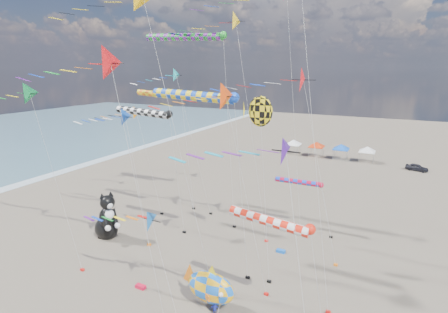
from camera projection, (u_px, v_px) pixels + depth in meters
delta_kite_0 at (106, 120)px, 36.23m from camera, size 11.31×2.06×14.61m
delta_kite_1 at (252, 161)px, 16.88m from camera, size 9.20×1.63×15.41m
delta_kite_2 at (298, 82)px, 31.34m from camera, size 12.58×2.43×18.77m
delta_kite_3 at (97, 66)px, 23.07m from camera, size 13.09×2.56×20.17m
delta_kite_4 at (171, 78)px, 43.54m from camera, size 10.96×1.78×18.58m
delta_kite_7 at (131, 116)px, 44.08m from camera, size 9.79×1.84×13.93m
delta_kite_8 at (226, 23)px, 34.79m from camera, size 12.84×2.12×24.23m
delta_kite_9 at (233, 99)px, 26.64m from camera, size 9.55×2.39×17.66m
delta_kite_10 at (26, 96)px, 30.87m from camera, size 12.16×2.03×17.47m
delta_kite_11 at (126, 226)px, 25.61m from camera, size 10.03×1.84×8.53m
windsock_0 at (146, 113)px, 38.96m from camera, size 8.90×0.82×14.07m
windsock_1 at (162, 95)px, 45.25m from camera, size 8.35×0.80×15.51m
windsock_2 at (197, 97)px, 29.75m from camera, size 9.49×0.90×16.61m
windsock_3 at (188, 38)px, 38.89m from camera, size 11.47×0.84×22.25m
windsock_4 at (273, 222)px, 24.13m from camera, size 7.55×0.76×8.55m
windsock_5 at (301, 183)px, 39.29m from camera, size 6.86×0.61×6.31m
angelfish_kite at (258, 113)px, 30.01m from camera, size 3.74×3.02×16.19m
cat_inflatable at (107, 214)px, 38.45m from camera, size 4.67×3.59×5.64m
fish_inflatable at (210, 287)px, 27.09m from camera, size 5.39×2.52×3.99m
child_green at (228, 293)px, 28.77m from camera, size 0.56×0.47×1.03m
child_blue at (215, 309)px, 26.72m from camera, size 0.72×0.56×1.13m
kite_bag_0 at (281, 251)px, 35.98m from camera, size 0.90×0.44×0.30m
kite_bag_1 at (141, 287)px, 30.14m from camera, size 0.90×0.44×0.30m
tent_row at (329, 144)px, 72.58m from camera, size 19.20×4.20×3.80m
parked_car at (417, 167)px, 64.31m from camera, size 4.07×2.43×1.30m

